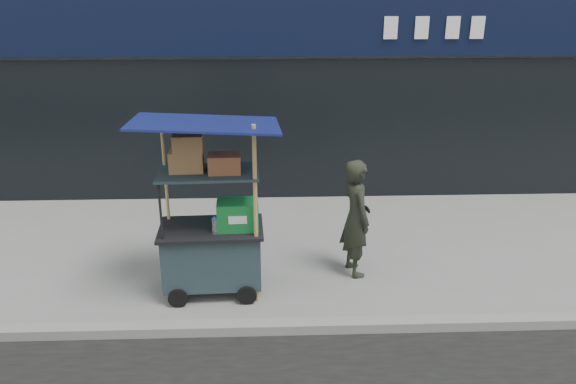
{
  "coord_description": "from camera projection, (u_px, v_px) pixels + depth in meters",
  "views": [
    {
      "loc": [
        0.22,
        -5.4,
        3.58
      ],
      "look_at": [
        0.46,
        1.2,
        1.11
      ],
      "focal_mm": 35.0,
      "sensor_mm": 36.0,
      "label": 1
    }
  ],
  "objects": [
    {
      "name": "ground",
      "position": [
        251.0,
        322.0,
        6.31
      ],
      "size": [
        80.0,
        80.0,
        0.0
      ],
      "primitive_type": "plane",
      "color": "gray",
      "rests_on": "ground"
    },
    {
      "name": "vendor_man",
      "position": [
        356.0,
        218.0,
        7.13
      ],
      "size": [
        0.49,
        0.63,
        1.55
      ],
      "primitive_type": "imported",
      "rotation": [
        0.0,
        0.0,
        1.8
      ],
      "color": "black",
      "rests_on": "ground"
    },
    {
      "name": "curb",
      "position": [
        250.0,
        327.0,
        6.1
      ],
      "size": [
        80.0,
        0.18,
        0.12
      ],
      "primitive_type": "cube",
      "color": "gray",
      "rests_on": "ground"
    },
    {
      "name": "vendor_cart",
      "position": [
        213.0,
        233.0,
        6.68
      ],
      "size": [
        1.68,
        1.22,
        2.21
      ],
      "rotation": [
        0.0,
        0.0,
        0.04
      ],
      "color": "#1A282D",
      "rests_on": "ground"
    }
  ]
}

